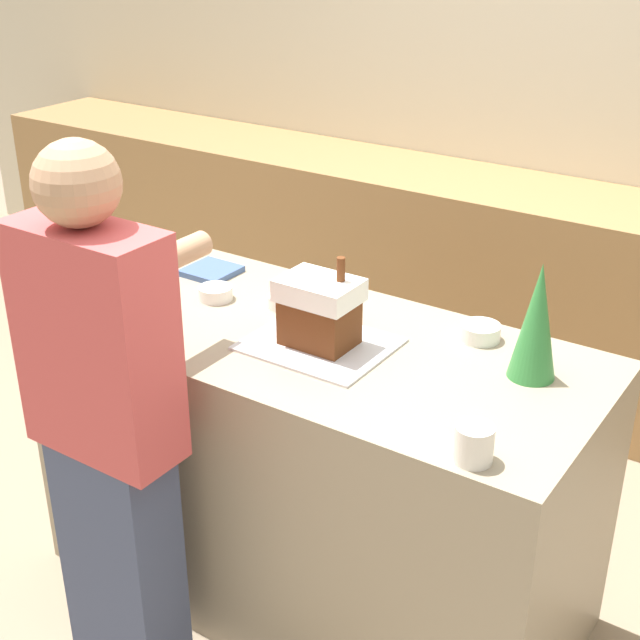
{
  "coord_description": "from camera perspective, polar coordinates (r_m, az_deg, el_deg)",
  "views": [
    {
      "loc": [
        1.3,
        -1.9,
        2.09
      ],
      "look_at": [
        0.02,
        0.0,
        0.99
      ],
      "focal_mm": 50.0,
      "sensor_mm": 36.0,
      "label": 1
    }
  ],
  "objects": [
    {
      "name": "mug",
      "position": [
        2.04,
        9.83,
        -7.81
      ],
      "size": [
        0.09,
        0.09,
        0.09
      ],
      "color": "white",
      "rests_on": "kitchen_island"
    },
    {
      "name": "back_cabinet_block",
      "position": [
        4.09,
        12.58,
        1.75
      ],
      "size": [
        6.0,
        0.6,
        0.95
      ],
      "color": "#9E7547",
      "rests_on": "ground_plane"
    },
    {
      "name": "candy_bowl_center_rear",
      "position": [
        2.94,
        -10.54,
        2.51
      ],
      "size": [
        0.13,
        0.13,
        0.04
      ],
      "color": "silver",
      "rests_on": "kitchen_island"
    },
    {
      "name": "candy_bowl_beside_tree",
      "position": [
        2.83,
        -6.7,
        1.77
      ],
      "size": [
        0.11,
        0.11,
        0.04
      ],
      "color": "white",
      "rests_on": "kitchen_island"
    },
    {
      "name": "candy_bowl_near_tray_left",
      "position": [
        2.59,
        10.24,
        -0.72
      ],
      "size": [
        0.11,
        0.11,
        0.05
      ],
      "color": "white",
      "rests_on": "kitchen_island"
    },
    {
      "name": "wall_back",
      "position": [
        4.14,
        15.45,
        13.74
      ],
      "size": [
        8.0,
        0.05,
        2.6
      ],
      "color": "beige",
      "rests_on": "ground_plane"
    },
    {
      "name": "person",
      "position": [
        2.41,
        -13.42,
        -6.79
      ],
      "size": [
        0.42,
        0.52,
        1.59
      ],
      "color": "#424C6B",
      "rests_on": "ground_plane"
    },
    {
      "name": "cookbook",
      "position": [
        3.03,
        -6.97,
        3.14
      ],
      "size": [
        0.16,
        0.16,
        0.02
      ],
      "color": "#3F598C",
      "rests_on": "kitchen_island"
    },
    {
      "name": "candy_bowl_front_corner",
      "position": [
        2.76,
        -2.17,
        1.28
      ],
      "size": [
        0.12,
        0.12,
        0.04
      ],
      "color": "white",
      "rests_on": "kitchen_island"
    },
    {
      "name": "candy_bowl_near_tray_right",
      "position": [
        3.13,
        -10.3,
        3.86
      ],
      "size": [
        0.1,
        0.1,
        0.04
      ],
      "color": "white",
      "rests_on": "kitchen_island"
    },
    {
      "name": "decorative_tree",
      "position": [
        2.36,
        13.69,
        -0.09
      ],
      "size": [
        0.13,
        0.13,
        0.32
      ],
      "color": "#33843D",
      "rests_on": "kitchen_island"
    },
    {
      "name": "ground_plane",
      "position": [
        3.11,
        -0.35,
        -16.61
      ],
      "size": [
        12.0,
        12.0,
        0.0
      ],
      "primitive_type": "plane",
      "color": "gray"
    },
    {
      "name": "gingerbread_house",
      "position": [
        2.48,
        -0.04,
        0.65
      ],
      "size": [
        0.22,
        0.16,
        0.26
      ],
      "color": "#5B2D14",
      "rests_on": "baking_tray"
    },
    {
      "name": "kitchen_island",
      "position": [
        2.82,
        -0.37,
        -9.58
      ],
      "size": [
        1.68,
        0.76,
        0.93
      ],
      "color": "gray",
      "rests_on": "ground_plane"
    },
    {
      "name": "baking_tray",
      "position": [
        2.53,
        -0.04,
        -1.56
      ],
      "size": [
        0.4,
        0.33,
        0.01
      ],
      "color": "silver",
      "rests_on": "kitchen_island"
    }
  ]
}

